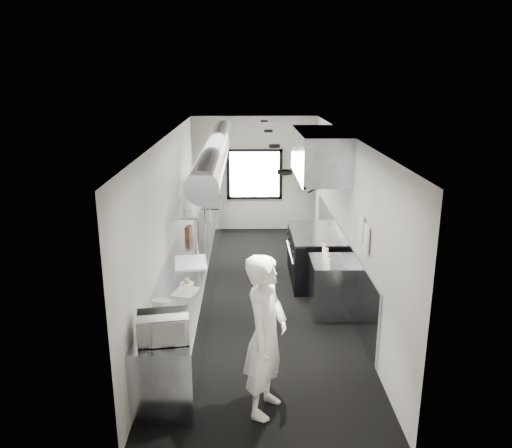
{
  "coord_description": "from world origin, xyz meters",
  "views": [
    {
      "loc": [
        -0.21,
        -8.26,
        3.76
      ],
      "look_at": [
        -0.05,
        -0.2,
        1.37
      ],
      "focal_mm": 35.67,
      "sensor_mm": 36.0,
      "label": 1
    }
  ],
  "objects_px": {
    "exhaust_hood": "(319,154)",
    "plate_stack_d": "(195,179)",
    "plate_stack_c": "(195,186)",
    "squeeze_bottle_b": "(328,258)",
    "line_cook": "(266,336)",
    "squeeze_bottle_e": "(324,248)",
    "plate_stack_a": "(189,200)",
    "microwave": "(163,327)",
    "deli_tub_b": "(157,304)",
    "deli_tub_a": "(164,304)",
    "knife_block": "(189,232)",
    "small_plate": "(187,284)",
    "squeeze_bottle_c": "(326,254)",
    "plate_stack_b": "(191,190)",
    "far_work_table": "(206,221)",
    "range": "(313,256)",
    "pass_shelf": "(194,198)",
    "cutting_board": "(191,262)",
    "squeeze_bottle_a": "(330,263)",
    "squeeze_bottle_d": "(326,254)",
    "bottle_station": "(330,287)",
    "prep_counter": "(189,283)"
  },
  "relations": [
    {
      "from": "line_cook",
      "to": "deli_tub_b",
      "type": "bearing_deg",
      "value": 79.16
    },
    {
      "from": "exhaust_hood",
      "to": "deli_tub_a",
      "type": "distance_m",
      "value": 4.12
    },
    {
      "from": "plate_stack_b",
      "to": "plate_stack_c",
      "type": "bearing_deg",
      "value": 86.49
    },
    {
      "from": "prep_counter",
      "to": "knife_block",
      "type": "bearing_deg",
      "value": 95.88
    },
    {
      "from": "cutting_board",
      "to": "squeeze_bottle_a",
      "type": "relative_size",
      "value": 4.07
    },
    {
      "from": "pass_shelf",
      "to": "bottle_station",
      "type": "bearing_deg",
      "value": -35.99
    },
    {
      "from": "line_cook",
      "to": "squeeze_bottle_a",
      "type": "distance_m",
      "value": 2.41
    },
    {
      "from": "knife_block",
      "to": "squeeze_bottle_c",
      "type": "xyz_separation_m",
      "value": [
        2.32,
        -1.22,
        -0.01
      ]
    },
    {
      "from": "exhaust_hood",
      "to": "deli_tub_b",
      "type": "xyz_separation_m",
      "value": [
        -2.44,
        -3.02,
        -1.44
      ]
    },
    {
      "from": "range",
      "to": "plate_stack_b",
      "type": "xyz_separation_m",
      "value": [
        -2.25,
        0.05,
        1.27
      ]
    },
    {
      "from": "squeeze_bottle_c",
      "to": "deli_tub_a",
      "type": "bearing_deg",
      "value": -143.65
    },
    {
      "from": "far_work_table",
      "to": "plate_stack_c",
      "type": "bearing_deg",
      "value": -90.97
    },
    {
      "from": "far_work_table",
      "to": "microwave",
      "type": "height_order",
      "value": "microwave"
    },
    {
      "from": "line_cook",
      "to": "knife_block",
      "type": "distance_m",
      "value": 3.96
    },
    {
      "from": "range",
      "to": "line_cook",
      "type": "height_order",
      "value": "line_cook"
    },
    {
      "from": "plate_stack_a",
      "to": "squeeze_bottle_b",
      "type": "bearing_deg",
      "value": -22.97
    },
    {
      "from": "plate_stack_c",
      "to": "squeeze_bottle_b",
      "type": "distance_m",
      "value": 3.1
    },
    {
      "from": "microwave",
      "to": "plate_stack_b",
      "type": "bearing_deg",
      "value": 82.07
    },
    {
      "from": "deli_tub_a",
      "to": "squeeze_bottle_c",
      "type": "height_order",
      "value": "squeeze_bottle_c"
    },
    {
      "from": "prep_counter",
      "to": "plate_stack_d",
      "type": "xyz_separation_m",
      "value": [
        -0.07,
        2.24,
        1.29
      ]
    },
    {
      "from": "line_cook",
      "to": "squeeze_bottle_c",
      "type": "xyz_separation_m",
      "value": [
        1.06,
        2.53,
        0.04
      ]
    },
    {
      "from": "line_cook",
      "to": "microwave",
      "type": "height_order",
      "value": "line_cook"
    },
    {
      "from": "small_plate",
      "to": "squeeze_bottle_d",
      "type": "relative_size",
      "value": 1.16
    },
    {
      "from": "far_work_table",
      "to": "squeeze_bottle_c",
      "type": "bearing_deg",
      "value": -60.12
    },
    {
      "from": "squeeze_bottle_a",
      "to": "plate_stack_d",
      "type": "bearing_deg",
      "value": 129.62
    },
    {
      "from": "pass_shelf",
      "to": "plate_stack_c",
      "type": "xyz_separation_m",
      "value": [
        0.01,
        0.2,
        0.19
      ]
    },
    {
      "from": "range",
      "to": "far_work_table",
      "type": "relative_size",
      "value": 1.33
    },
    {
      "from": "knife_block",
      "to": "small_plate",
      "type": "bearing_deg",
      "value": -73.92
    },
    {
      "from": "line_cook",
      "to": "squeeze_bottle_e",
      "type": "height_order",
      "value": "line_cook"
    },
    {
      "from": "microwave",
      "to": "deli_tub_b",
      "type": "bearing_deg",
      "value": 94.91
    },
    {
      "from": "far_work_table",
      "to": "squeeze_bottle_d",
      "type": "relative_size",
      "value": 7.15
    },
    {
      "from": "plate_stack_b",
      "to": "squeeze_bottle_c",
      "type": "height_order",
      "value": "plate_stack_b"
    },
    {
      "from": "squeeze_bottle_e",
      "to": "deli_tub_a",
      "type": "bearing_deg",
      "value": -139.3
    },
    {
      "from": "plate_stack_c",
      "to": "squeeze_bottle_b",
      "type": "xyz_separation_m",
      "value": [
        2.25,
        -2.01,
        -0.73
      ]
    },
    {
      "from": "cutting_board",
      "to": "squeeze_bottle_b",
      "type": "height_order",
      "value": "squeeze_bottle_b"
    },
    {
      "from": "deli_tub_a",
      "to": "deli_tub_b",
      "type": "bearing_deg",
      "value": 157.38
    },
    {
      "from": "squeeze_bottle_d",
      "to": "knife_block",
      "type": "bearing_deg",
      "value": 153.83
    },
    {
      "from": "pass_shelf",
      "to": "cutting_board",
      "type": "distance_m",
      "value": 1.86
    },
    {
      "from": "exhaust_hood",
      "to": "plate_stack_d",
      "type": "distance_m",
      "value": 2.63
    },
    {
      "from": "range",
      "to": "plate_stack_c",
      "type": "bearing_deg",
      "value": 167.38
    },
    {
      "from": "squeeze_bottle_a",
      "to": "pass_shelf",
      "type": "bearing_deg",
      "value": 138.13
    },
    {
      "from": "deli_tub_b",
      "to": "cutting_board",
      "type": "relative_size",
      "value": 0.22
    },
    {
      "from": "range",
      "to": "deli_tub_a",
      "type": "height_order",
      "value": "deli_tub_a"
    },
    {
      "from": "pass_shelf",
      "to": "bottle_station",
      "type": "distance_m",
      "value": 3.09
    },
    {
      "from": "plate_stack_a",
      "to": "squeeze_bottle_e",
      "type": "bearing_deg",
      "value": -12.4
    },
    {
      "from": "deli_tub_b",
      "to": "plate_stack_c",
      "type": "relative_size",
      "value": 0.47
    },
    {
      "from": "plate_stack_d",
      "to": "squeeze_bottle_d",
      "type": "bearing_deg",
      "value": -45.35
    },
    {
      "from": "plate_stack_a",
      "to": "squeeze_bottle_e",
      "type": "distance_m",
      "value": 2.41
    },
    {
      "from": "microwave",
      "to": "squeeze_bottle_b",
      "type": "relative_size",
      "value": 3.0
    },
    {
      "from": "pass_shelf",
      "to": "deli_tub_b",
      "type": "xyz_separation_m",
      "value": [
        -0.16,
        -3.32,
        -0.58
      ]
    }
  ]
}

